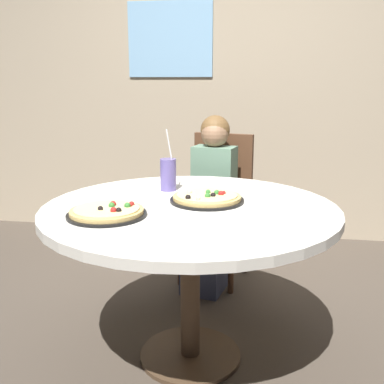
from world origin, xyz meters
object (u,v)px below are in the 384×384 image
at_px(plate_small, 277,200).
at_px(pizza_veggie, 107,212).
at_px(chair_wooden, 219,198).
at_px(diner_child, 210,212).
at_px(pizza_cheese, 207,198).
at_px(soda_cup, 168,174).
at_px(dining_table, 190,225).

bearing_deg(plate_small, pizza_veggie, -152.61).
distance_m(chair_wooden, diner_child, 0.19).
bearing_deg(plate_small, pizza_cheese, -169.25).
bearing_deg(pizza_cheese, soda_cup, 139.79).
height_order(pizza_veggie, soda_cup, soda_cup).
xyz_separation_m(chair_wooden, pizza_cheese, (0.05, -0.92, 0.24)).
distance_m(dining_table, plate_small, 0.42).
distance_m(diner_child, pizza_veggie, 1.11).
bearing_deg(diner_child, pizza_veggie, -105.71).
distance_m(chair_wooden, soda_cup, 0.81).
bearing_deg(pizza_cheese, plate_small, 10.75).
height_order(pizza_cheese, plate_small, pizza_cheese).
bearing_deg(chair_wooden, diner_child, -100.46).
height_order(dining_table, plate_small, plate_small).
bearing_deg(dining_table, chair_wooden, 88.96).
height_order(soda_cup, plate_small, soda_cup).
bearing_deg(pizza_cheese, chair_wooden, 92.87).
bearing_deg(diner_child, pizza_cheese, -83.88).
bearing_deg(chair_wooden, pizza_cheese, -87.13).
distance_m(dining_table, pizza_cheese, 0.15).
bearing_deg(pizza_veggie, chair_wooden, 75.05).
height_order(chair_wooden, soda_cup, soda_cup).
xyz_separation_m(dining_table, plate_small, (0.38, 0.14, 0.09)).
xyz_separation_m(chair_wooden, diner_child, (-0.03, -0.18, -0.05)).
height_order(diner_child, soda_cup, diner_child).
bearing_deg(soda_cup, pizza_cheese, -40.21).
relative_size(chair_wooden, diner_child, 0.88).
xyz_separation_m(chair_wooden, pizza_veggie, (-0.32, -1.21, 0.24)).
distance_m(pizza_veggie, plate_small, 0.77).
bearing_deg(pizza_cheese, dining_table, -127.80).
relative_size(pizza_veggie, soda_cup, 1.06).
bearing_deg(pizza_cheese, pizza_veggie, -141.36).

